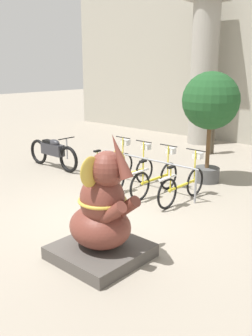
% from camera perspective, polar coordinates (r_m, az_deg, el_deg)
% --- Properties ---
extents(ground_plane, '(60.00, 60.00, 0.00)m').
position_cam_1_polar(ground_plane, '(7.33, -3.85, -7.69)').
color(ground_plane, gray).
extents(column_left, '(1.20, 1.20, 5.16)m').
position_cam_1_polar(column_left, '(14.25, 11.78, 14.16)').
color(column_left, gray).
rests_on(column_left, ground_plane).
extents(bike_rack, '(2.77, 0.05, 0.77)m').
position_cam_1_polar(bike_rack, '(8.78, 3.21, 0.28)').
color(bike_rack, gray).
rests_on(bike_rack, ground_plane).
extents(bicycle_0, '(0.48, 1.71, 1.09)m').
position_cam_1_polar(bicycle_0, '(9.45, -2.30, 0.31)').
color(bicycle_0, black).
rests_on(bicycle_0, ground_plane).
extents(bicycle_1, '(0.48, 1.71, 1.09)m').
position_cam_1_polar(bicycle_1, '(8.95, 0.83, -0.56)').
color(bicycle_1, black).
rests_on(bicycle_1, ground_plane).
extents(bicycle_2, '(0.48, 1.71, 1.09)m').
position_cam_1_polar(bicycle_2, '(8.53, 4.60, -1.42)').
color(bicycle_2, black).
rests_on(bicycle_2, ground_plane).
extents(bicycle_3, '(0.48, 1.71, 1.09)m').
position_cam_1_polar(bicycle_3, '(8.14, 8.69, -2.39)').
color(bicycle_3, black).
rests_on(bicycle_3, ground_plane).
extents(elephant_statue, '(1.28, 1.28, 2.01)m').
position_cam_1_polar(elephant_statue, '(5.64, -3.65, -7.56)').
color(elephant_statue, '#4C4742').
rests_on(elephant_statue, ground_plane).
extents(motorcycle, '(2.12, 0.55, 0.96)m').
position_cam_1_polar(motorcycle, '(10.87, -11.07, 2.43)').
color(motorcycle, black).
rests_on(motorcycle, ground_plane).
extents(person_pedestrian, '(0.24, 0.47, 1.81)m').
position_cam_1_polar(person_pedestrian, '(12.61, 13.06, 7.00)').
color(person_pedestrian, brown).
rests_on(person_pedestrian, ground_plane).
extents(potted_tree, '(1.39, 1.39, 2.74)m').
position_cam_1_polar(potted_tree, '(9.39, 12.77, 9.37)').
color(potted_tree, '#4C4C4C').
rests_on(potted_tree, ground_plane).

